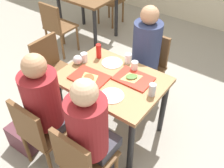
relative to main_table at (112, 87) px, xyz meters
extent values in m
cube|color=#9E998E|center=(0.00, 0.00, -0.65)|extent=(10.00, 10.00, 0.02)
cube|color=#9E7247|center=(0.00, 0.00, 0.09)|extent=(1.02, 0.75, 0.04)
cylinder|color=black|center=(-0.45, -0.32, -0.28)|extent=(0.06, 0.06, 0.71)
cylinder|color=black|center=(0.45, -0.32, -0.28)|extent=(0.06, 0.06, 0.71)
cylinder|color=black|center=(-0.45, 0.32, -0.28)|extent=(0.06, 0.06, 0.71)
cylinder|color=black|center=(0.45, 0.32, -0.28)|extent=(0.06, 0.06, 0.71)
cube|color=brown|center=(-0.26, -0.68, -0.19)|extent=(0.40, 0.40, 0.03)
cube|color=brown|center=(-0.26, -0.86, 0.02)|extent=(0.38, 0.04, 0.40)
cylinder|color=brown|center=(-0.43, -0.51, -0.42)|extent=(0.04, 0.04, 0.43)
cylinder|color=brown|center=(-0.09, -0.51, -0.42)|extent=(0.04, 0.04, 0.43)
cylinder|color=brown|center=(-0.43, -0.85, -0.42)|extent=(0.04, 0.04, 0.43)
cylinder|color=brown|center=(-0.09, -0.85, -0.42)|extent=(0.04, 0.04, 0.43)
cube|color=brown|center=(0.26, -0.68, -0.19)|extent=(0.40, 0.40, 0.03)
cube|color=brown|center=(0.26, -0.86, 0.02)|extent=(0.38, 0.04, 0.40)
cylinder|color=brown|center=(0.09, -0.51, -0.42)|extent=(0.04, 0.04, 0.43)
cube|color=brown|center=(0.00, 0.68, -0.19)|extent=(0.40, 0.40, 0.03)
cube|color=brown|center=(0.00, 0.86, 0.02)|extent=(0.38, 0.04, 0.40)
cylinder|color=brown|center=(0.17, 0.51, -0.42)|extent=(0.04, 0.04, 0.43)
cylinder|color=brown|center=(-0.17, 0.51, -0.42)|extent=(0.04, 0.04, 0.43)
cylinder|color=brown|center=(0.17, 0.85, -0.42)|extent=(0.04, 0.04, 0.43)
cylinder|color=brown|center=(-0.17, 0.85, -0.42)|extent=(0.04, 0.04, 0.43)
cube|color=brown|center=(-0.81, 0.00, -0.19)|extent=(0.40, 0.40, 0.03)
cube|color=brown|center=(-0.99, 0.00, 0.02)|extent=(0.04, 0.38, 0.40)
cylinder|color=brown|center=(-0.64, 0.17, -0.42)|extent=(0.04, 0.04, 0.43)
cylinder|color=brown|center=(-0.64, -0.17, -0.42)|extent=(0.04, 0.04, 0.43)
cylinder|color=brown|center=(-0.98, 0.17, -0.42)|extent=(0.04, 0.04, 0.43)
cylinder|color=brown|center=(-0.98, -0.17, -0.42)|extent=(0.04, 0.04, 0.43)
cylinder|color=#383842|center=(-0.34, -0.45, -0.41)|extent=(0.10, 0.10, 0.46)
cylinder|color=#383842|center=(-0.18, -0.45, -0.41)|extent=(0.10, 0.10, 0.46)
cube|color=#383842|center=(-0.26, -0.55, -0.13)|extent=(0.32, 0.28, 0.10)
cylinder|color=maroon|center=(-0.26, -0.66, 0.18)|extent=(0.32, 0.32, 0.52)
sphere|color=tan|center=(-0.26, -0.66, 0.53)|extent=(0.20, 0.20, 0.20)
cylinder|color=#383842|center=(0.18, -0.45, -0.41)|extent=(0.10, 0.10, 0.46)
cylinder|color=#383842|center=(0.34, -0.45, -0.41)|extent=(0.10, 0.10, 0.46)
cube|color=#383842|center=(0.26, -0.55, -0.13)|extent=(0.32, 0.28, 0.10)
cylinder|color=maroon|center=(0.26, -0.66, 0.18)|extent=(0.32, 0.32, 0.52)
sphere|color=#DBAD89|center=(0.26, -0.66, 0.53)|extent=(0.20, 0.20, 0.20)
cylinder|color=#383842|center=(0.08, 0.45, -0.41)|extent=(0.10, 0.10, 0.46)
cylinder|color=#383842|center=(-0.08, 0.45, -0.41)|extent=(0.10, 0.10, 0.46)
cube|color=#383842|center=(0.00, 0.55, -0.13)|extent=(0.32, 0.28, 0.10)
cylinder|color=navy|center=(0.00, 0.66, 0.18)|extent=(0.32, 0.32, 0.52)
sphere|color=tan|center=(0.00, 0.66, 0.53)|extent=(0.20, 0.20, 0.20)
cube|color=red|center=(-0.18, -0.13, 0.12)|extent=(0.37, 0.28, 0.02)
cube|color=red|center=(0.18, 0.11, 0.12)|extent=(0.37, 0.27, 0.02)
cylinder|color=white|center=(-0.15, 0.21, 0.12)|extent=(0.22, 0.22, 0.01)
cylinder|color=white|center=(0.15, -0.21, 0.12)|extent=(0.22, 0.22, 0.01)
pyramid|color=#DBAD60|center=(-0.16, -0.15, 0.14)|extent=(0.21, 0.20, 0.01)
ellipsoid|color=#B74723|center=(-0.16, -0.15, 0.15)|extent=(0.15, 0.14, 0.01)
pyramid|color=#DBAD60|center=(0.16, 0.10, 0.14)|extent=(0.20, 0.21, 0.01)
ellipsoid|color=#4C7233|center=(0.16, 0.10, 0.15)|extent=(0.14, 0.15, 0.01)
cylinder|color=white|center=(-0.03, 0.32, 0.16)|extent=(0.07, 0.07, 0.10)
cylinder|color=white|center=(0.03, -0.32, 0.16)|extent=(0.07, 0.07, 0.10)
cylinder|color=white|center=(-0.41, 0.06, 0.16)|extent=(0.07, 0.07, 0.10)
cylinder|color=white|center=(0.10, 0.24, 0.16)|extent=(0.07, 0.07, 0.10)
cylinder|color=#B7BCC6|center=(0.43, 0.02, 0.18)|extent=(0.07, 0.07, 0.12)
cylinder|color=red|center=(-0.33, 0.21, 0.19)|extent=(0.06, 0.06, 0.16)
sphere|color=silver|center=(-0.43, -0.02, 0.16)|extent=(0.10, 0.10, 0.10)
cube|color=#592D38|center=(-0.61, -0.78, -0.50)|extent=(0.33, 0.17, 0.28)
cylinder|color=black|center=(-2.04, 1.23, -0.28)|extent=(0.06, 0.06, 0.71)
cylinder|color=black|center=(-1.26, 1.23, -0.28)|extent=(0.06, 0.06, 0.71)
cylinder|color=black|center=(-2.04, 1.81, -0.28)|extent=(0.06, 0.06, 0.71)
cylinder|color=black|center=(-1.26, 1.81, -0.28)|extent=(0.06, 0.06, 0.71)
cube|color=brown|center=(-1.65, 0.87, -0.19)|extent=(0.40, 0.40, 0.03)
cube|color=brown|center=(-1.65, 0.69, 0.02)|extent=(0.38, 0.04, 0.40)
cylinder|color=brown|center=(-1.82, 1.04, -0.42)|extent=(0.04, 0.04, 0.43)
cylinder|color=brown|center=(-1.48, 1.04, -0.42)|extent=(0.04, 0.04, 0.43)
cylinder|color=brown|center=(-1.82, 0.70, -0.42)|extent=(0.04, 0.04, 0.43)
cylinder|color=brown|center=(-1.48, 0.70, -0.42)|extent=(0.04, 0.04, 0.43)
cube|color=brown|center=(-1.65, 2.17, -0.19)|extent=(0.40, 0.40, 0.03)
cylinder|color=brown|center=(-1.48, 2.00, -0.42)|extent=(0.04, 0.04, 0.43)
cylinder|color=brown|center=(-1.82, 2.00, -0.42)|extent=(0.04, 0.04, 0.43)
cylinder|color=brown|center=(-1.48, 2.34, -0.42)|extent=(0.04, 0.04, 0.43)
cylinder|color=brown|center=(-1.82, 2.34, -0.42)|extent=(0.04, 0.04, 0.43)
camera|label=1|loc=(1.17, -1.57, 1.67)|focal=40.93mm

